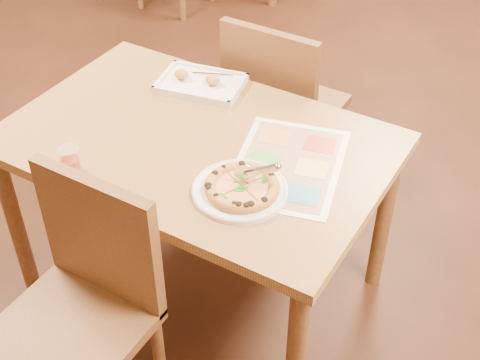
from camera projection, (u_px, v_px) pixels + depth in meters
The scene contains 9 objects.
dining_table at pixel (197, 159), 2.33m from camera, with size 1.30×0.85×0.72m.
chair_near at pixel (85, 284), 1.97m from camera, with size 0.42×0.42×0.47m.
chair_far at pixel (278, 96), 2.77m from camera, with size 0.42×0.42×0.47m.
plate at pixel (240, 191), 2.05m from camera, with size 0.30×0.30×0.02m, color white.
pizza at pixel (242, 187), 2.03m from camera, with size 0.23×0.23×0.04m.
pizza_cutter at pixel (257, 172), 2.01m from camera, with size 0.13×0.06×0.08m.
appetizer_tray at pixel (200, 84), 2.52m from camera, with size 0.35×0.27×0.06m.
glass_tumbler at pixel (70, 161), 2.12m from camera, with size 0.07×0.07×0.09m.
menu at pixel (288, 165), 2.16m from camera, with size 0.34×0.47×0.01m, color white.
Camera 1 is at (1.07, -1.50, 2.06)m, focal length 50.00 mm.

